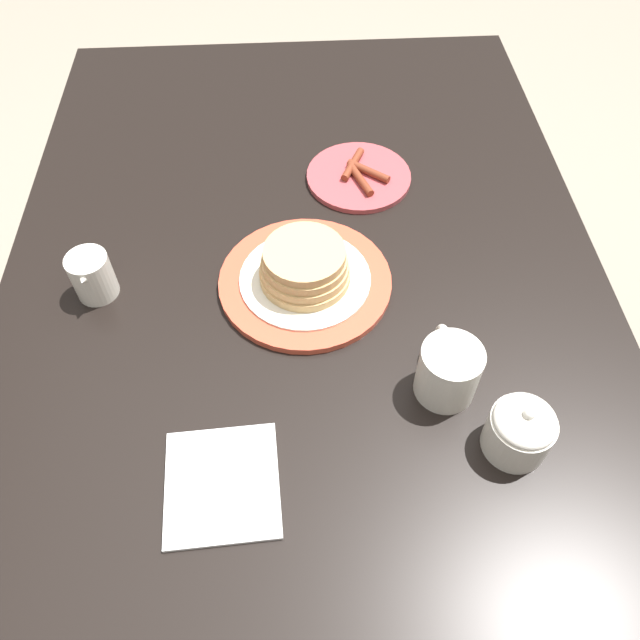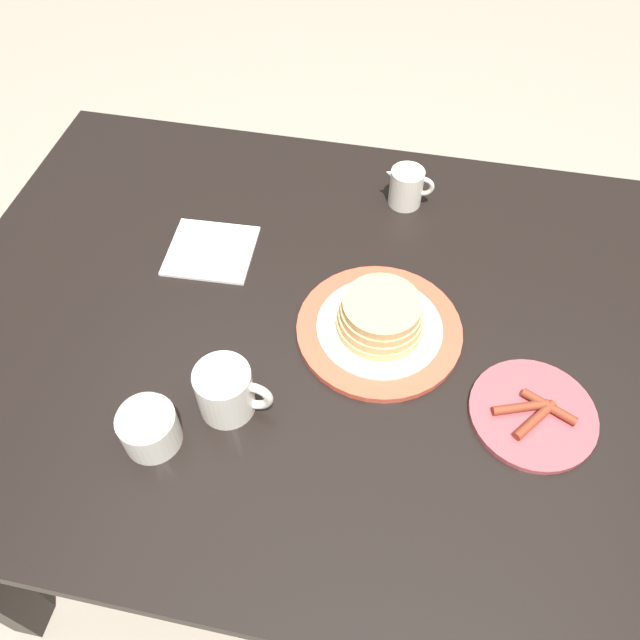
# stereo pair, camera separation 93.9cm
# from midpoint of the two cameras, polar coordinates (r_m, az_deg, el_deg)

# --- Properties ---
(ground_plane) EXTENTS (8.00, 8.00, 0.00)m
(ground_plane) POSITION_cam_midpoint_polar(r_m,az_deg,el_deg) (1.62, 14.52, -28.07)
(ground_plane) COLOR gray
(dining_table) EXTENTS (1.50, 0.98, 0.76)m
(dining_table) POSITION_cam_midpoint_polar(r_m,az_deg,el_deg) (1.01, 22.49, -21.22)
(dining_table) COLOR black
(dining_table) RESTS_ON ground_plane
(pancake_plate) EXTENTS (0.28, 0.28, 0.08)m
(pancake_plate) POSITION_cam_midpoint_polar(r_m,az_deg,el_deg) (0.89, 25.84, -18.42)
(pancake_plate) COLOR #DB5138
(pancake_plate) RESTS_ON dining_table
(side_plate_bacon) EXTENTS (0.19, 0.19, 0.02)m
(side_plate_bacon) POSITION_cam_midpoint_polar(r_m,az_deg,el_deg) (0.99, 41.11, -25.10)
(side_plate_bacon) COLOR #B2474C
(side_plate_bacon) RESTS_ON dining_table
(coffee_mug) EXTENTS (0.12, 0.09, 0.09)m
(coffee_mug) POSITION_cam_midpoint_polar(r_m,az_deg,el_deg) (0.77, 11.27, -29.87)
(coffee_mug) COLOR silver
(coffee_mug) RESTS_ON dining_table
(creamer_pitcher) EXTENTS (0.10, 0.06, 0.08)m
(creamer_pitcher) POSITION_cam_midpoint_polar(r_m,az_deg,el_deg) (1.04, 24.81, -1.13)
(creamer_pitcher) COLOR silver
(creamer_pitcher) RESTS_ON dining_table
(sugar_bowl) EXTENTS (0.09, 0.09, 0.09)m
(sugar_bowl) POSITION_cam_midpoint_polar(r_m,az_deg,el_deg) (0.76, 2.11, -34.54)
(sugar_bowl) COLOR silver
(sugar_bowl) RESTS_ON dining_table
(napkin) EXTENTS (0.16, 0.15, 0.01)m
(napkin) POSITION_cam_midpoint_polar(r_m,az_deg,el_deg) (0.90, 4.31, -9.62)
(napkin) COLOR white
(napkin) RESTS_ON dining_table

